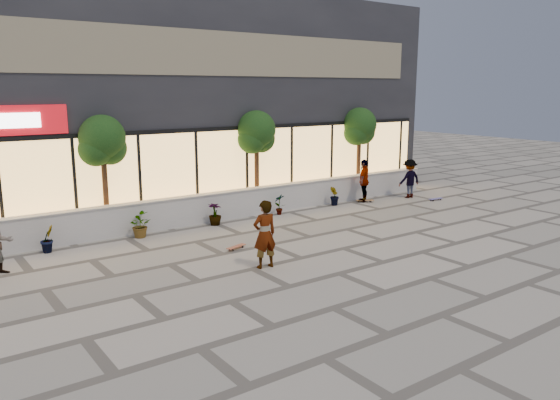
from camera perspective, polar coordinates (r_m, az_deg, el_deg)
ground at (r=14.44m, az=6.22°, el=-7.65°), size 80.00×80.00×0.00m
planter_wall at (r=19.85m, az=-7.34°, el=-0.78°), size 22.00×0.42×1.04m
retail_building at (r=24.38m, az=-13.84°, el=10.09°), size 24.00×9.17×8.50m
shrub_b at (r=17.46m, az=-23.14°, el=-3.75°), size 0.57×0.57×0.81m
shrub_c at (r=18.22m, az=-14.54°, el=-2.56°), size 0.68×0.77×0.81m
shrub_d at (r=19.36m, az=-6.81°, el=-1.44°), size 0.64×0.64×0.81m
shrub_e at (r=20.82m, az=-0.06°, el=-0.44°), size 0.46×0.35×0.81m
shrub_f at (r=22.54m, az=5.73°, el=0.43°), size 0.55×0.57×0.81m
tree_midwest at (r=18.76m, az=-18.06°, el=5.65°), size 1.60×1.50×3.92m
tree_mideast at (r=21.36m, az=-2.47°, el=6.86°), size 1.60×1.50×3.92m
tree_east at (r=24.79m, az=8.30°, el=7.40°), size 1.60×1.50×3.92m
skater_center at (r=14.57m, az=-1.62°, el=-3.60°), size 0.71×0.49×1.85m
skater_right_near at (r=23.35m, az=8.77°, el=2.00°), size 1.13×0.96×1.82m
skater_right_far at (r=24.67m, az=13.37°, el=2.19°), size 1.16×0.74×1.70m
skateboard_center at (r=16.51m, az=-4.60°, el=-4.89°), size 0.73×0.39×0.09m
skateboard_right_near at (r=23.43m, az=8.87°, el=-0.04°), size 0.75×0.55×0.09m
skateboard_right_far at (r=24.46m, az=15.97°, el=0.13°), size 0.74×0.26×0.09m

